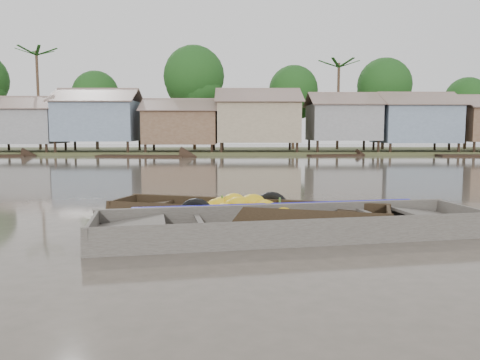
{
  "coord_description": "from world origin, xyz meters",
  "views": [
    {
      "loc": [
        0.45,
        -9.19,
        1.91
      ],
      "look_at": [
        0.61,
        1.34,
        0.8
      ],
      "focal_mm": 35.0,
      "sensor_mm": 36.0,
      "label": 1
    }
  ],
  "objects": [
    {
      "name": "ground",
      "position": [
        0.0,
        0.0,
        0.0
      ],
      "size": [
        120.0,
        120.0,
        0.0
      ],
      "primitive_type": "plane",
      "color": "#494338",
      "rests_on": "ground"
    },
    {
      "name": "riverbank",
      "position": [
        3.03,
        31.86,
        3.07
      ],
      "size": [
        120.0,
        12.47,
        10.22
      ],
      "color": "#384723",
      "rests_on": "ground"
    },
    {
      "name": "banana_boat",
      "position": [
        0.63,
        0.52,
        0.17
      ],
      "size": [
        6.02,
        3.01,
        0.84
      ],
      "rotation": [
        0.0,
        0.0,
        -0.29
      ],
      "color": "black",
      "rests_on": "ground"
    },
    {
      "name": "viewer_boat",
      "position": [
        1.55,
        -0.73,
        0.05
      ],
      "size": [
        7.42,
        3.12,
        0.58
      ],
      "rotation": [
        0.0,
        0.0,
        0.18
      ],
      "color": "#3D3933",
      "rests_on": "ground"
    },
    {
      "name": "distant_boats",
      "position": [
        7.65,
        23.95,
        -0.05
      ],
      "size": [
        46.26,
        15.37,
        0.35
      ],
      "color": "black",
      "rests_on": "ground"
    }
  ]
}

